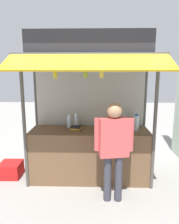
# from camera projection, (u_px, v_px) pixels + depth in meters

# --- Properties ---
(ground_plane) EXTENTS (20.00, 20.00, 0.00)m
(ground_plane) POSITION_uv_depth(u_px,v_px,m) (90.00, 177.00, 4.19)
(ground_plane) COLOR gray
(stall_counter) EXTENTS (2.25, 0.71, 0.98)m
(stall_counter) POSITION_uv_depth(u_px,v_px,m) (90.00, 154.00, 4.10)
(stall_counter) COLOR brown
(stall_counter) RESTS_ON ground
(stall_structure) EXTENTS (2.45, 1.52, 2.71)m
(stall_structure) POSITION_uv_depth(u_px,v_px,m) (90.00, 95.00, 3.96)
(stall_structure) COLOR #4C4742
(stall_structure) RESTS_ON ground
(water_bottle_center) EXTENTS (0.09, 0.09, 0.32)m
(water_bottle_center) POSITION_uv_depth(u_px,v_px,m) (136.00, 123.00, 3.96)
(water_bottle_center) COLOR silver
(water_bottle_center) RESTS_ON stall_counter
(water_bottle_rear_center) EXTENTS (0.08, 0.08, 0.29)m
(water_bottle_rear_center) POSITION_uv_depth(u_px,v_px,m) (134.00, 120.00, 4.24)
(water_bottle_rear_center) COLOR silver
(water_bottle_rear_center) RESTS_ON stall_counter
(water_bottle_right) EXTENTS (0.07, 0.07, 0.24)m
(water_bottle_right) POSITION_uv_depth(u_px,v_px,m) (138.00, 122.00, 4.14)
(water_bottle_right) COLOR silver
(water_bottle_right) RESTS_ON stall_counter
(water_bottle_front_left) EXTENTS (0.07, 0.07, 0.26)m
(water_bottle_front_left) POSITION_uv_depth(u_px,v_px,m) (69.00, 122.00, 4.15)
(water_bottle_front_left) COLOR silver
(water_bottle_front_left) RESTS_ON stall_counter
(water_bottle_mid_right) EXTENTS (0.08, 0.08, 0.28)m
(water_bottle_mid_right) POSITION_uv_depth(u_px,v_px,m) (76.00, 121.00, 4.19)
(water_bottle_mid_right) COLOR silver
(water_bottle_mid_right) RESTS_ON stall_counter
(magazine_stack_mid_left) EXTENTS (0.22, 0.27, 0.07)m
(magazine_stack_mid_left) POSITION_uv_depth(u_px,v_px,m) (76.00, 128.00, 4.00)
(magazine_stack_mid_left) COLOR orange
(magazine_stack_mid_left) RESTS_ON stall_counter
(magazine_stack_front_right) EXTENTS (0.22, 0.27, 0.05)m
(magazine_stack_front_right) POSITION_uv_depth(u_px,v_px,m) (114.00, 130.00, 3.94)
(magazine_stack_front_right) COLOR orange
(magazine_stack_front_right) RESTS_ON stall_counter
(banana_bunch_leftmost) EXTENTS (0.10, 0.10, 0.26)m
(banana_bunch_leftmost) POSITION_uv_depth(u_px,v_px,m) (85.00, 74.00, 3.35)
(banana_bunch_leftmost) COLOR #332D23
(banana_bunch_rightmost) EXTENTS (0.09, 0.09, 0.28)m
(banana_bunch_rightmost) POSITION_uv_depth(u_px,v_px,m) (55.00, 74.00, 3.37)
(banana_bunch_rightmost) COLOR #332D23
(banana_bunch_inner_left) EXTENTS (0.09, 0.09, 0.26)m
(banana_bunch_inner_left) POSITION_uv_depth(u_px,v_px,m) (102.00, 73.00, 3.34)
(banana_bunch_inner_left) COLOR #332D23
(vendor_person) EXTENTS (0.61, 0.27, 1.61)m
(vendor_person) POSITION_uv_depth(u_px,v_px,m) (114.00, 144.00, 3.28)
(vendor_person) COLOR #383842
(vendor_person) RESTS_ON ground
(plastic_crate) EXTENTS (0.42, 0.42, 0.29)m
(plastic_crate) POSITION_uv_depth(u_px,v_px,m) (11.00, 169.00, 4.22)
(plastic_crate) COLOR red
(plastic_crate) RESTS_ON ground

